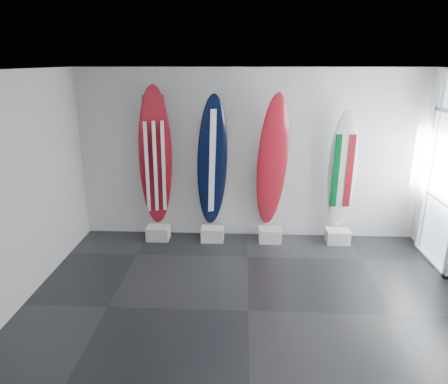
# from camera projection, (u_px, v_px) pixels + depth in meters

# --- Properties ---
(floor) EXTENTS (6.00, 6.00, 0.00)m
(floor) POSITION_uv_depth(u_px,v_px,m) (248.00, 311.00, 5.34)
(floor) COLOR black
(floor) RESTS_ON ground
(ceiling) EXTENTS (6.00, 6.00, 0.00)m
(ceiling) POSITION_uv_depth(u_px,v_px,m) (253.00, 70.00, 4.43)
(ceiling) COLOR white
(ceiling) RESTS_ON wall_back
(wall_back) EXTENTS (6.00, 0.00, 6.00)m
(wall_back) POSITION_uv_depth(u_px,v_px,m) (249.00, 156.00, 7.27)
(wall_back) COLOR silver
(wall_back) RESTS_ON ground
(wall_front) EXTENTS (6.00, 0.00, 6.00)m
(wall_front) POSITION_uv_depth(u_px,v_px,m) (256.00, 336.00, 2.51)
(wall_front) COLOR silver
(wall_front) RESTS_ON ground
(wall_left) EXTENTS (0.00, 5.00, 5.00)m
(wall_left) POSITION_uv_depth(u_px,v_px,m) (5.00, 198.00, 5.02)
(wall_left) COLOR silver
(wall_left) RESTS_ON ground
(display_block_usa) EXTENTS (0.40, 0.30, 0.24)m
(display_block_usa) POSITION_uv_depth(u_px,v_px,m) (158.00, 233.00, 7.45)
(display_block_usa) COLOR white
(display_block_usa) RESTS_ON floor
(surfboard_usa) EXTENTS (0.64, 0.47, 2.51)m
(surfboard_usa) POSITION_uv_depth(u_px,v_px,m) (156.00, 158.00, 7.13)
(surfboard_usa) COLOR maroon
(surfboard_usa) RESTS_ON display_block_usa
(display_block_navy) EXTENTS (0.40, 0.30, 0.24)m
(display_block_navy) POSITION_uv_depth(u_px,v_px,m) (213.00, 234.00, 7.41)
(display_block_navy) COLOR white
(display_block_navy) RESTS_ON floor
(surfboard_navy) EXTENTS (0.63, 0.53, 2.37)m
(surfboard_navy) POSITION_uv_depth(u_px,v_px,m) (212.00, 163.00, 7.11)
(surfboard_navy) COLOR black
(surfboard_navy) RESTS_ON display_block_navy
(display_block_swiss) EXTENTS (0.40, 0.30, 0.24)m
(display_block_swiss) POSITION_uv_depth(u_px,v_px,m) (270.00, 235.00, 7.36)
(display_block_swiss) COLOR white
(display_block_swiss) RESTS_ON floor
(surfboard_swiss) EXTENTS (0.65, 0.59, 2.40)m
(surfboard_swiss) POSITION_uv_depth(u_px,v_px,m) (272.00, 162.00, 7.06)
(surfboard_swiss) COLOR maroon
(surfboard_swiss) RESTS_ON display_block_swiss
(display_block_italy) EXTENTS (0.40, 0.30, 0.24)m
(display_block_italy) POSITION_uv_depth(u_px,v_px,m) (338.00, 236.00, 7.31)
(display_block_italy) COLOR white
(display_block_italy) RESTS_ON floor
(surfboard_italy) EXTENTS (0.48, 0.21, 2.11)m
(surfboard_italy) POSITION_uv_depth(u_px,v_px,m) (342.00, 171.00, 7.05)
(surfboard_italy) COLOR white
(surfboard_italy) RESTS_ON display_block_italy
(wall_outlet) EXTENTS (0.09, 0.02, 0.13)m
(wall_outlet) POSITION_uv_depth(u_px,v_px,m) (117.00, 214.00, 7.71)
(wall_outlet) COLOR silver
(wall_outlet) RESTS_ON wall_back
(glass_door) EXTENTS (0.12, 1.16, 2.85)m
(glass_door) POSITION_uv_depth(u_px,v_px,m) (445.00, 176.00, 6.25)
(glass_door) COLOR white
(glass_door) RESTS_ON floor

